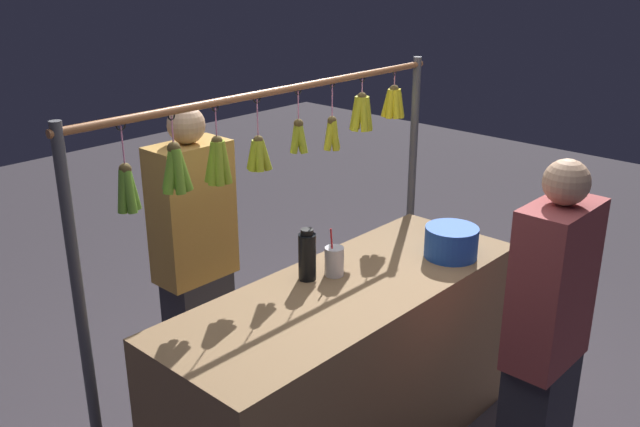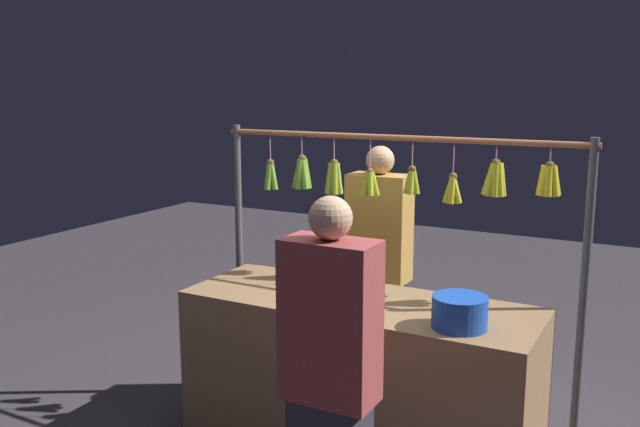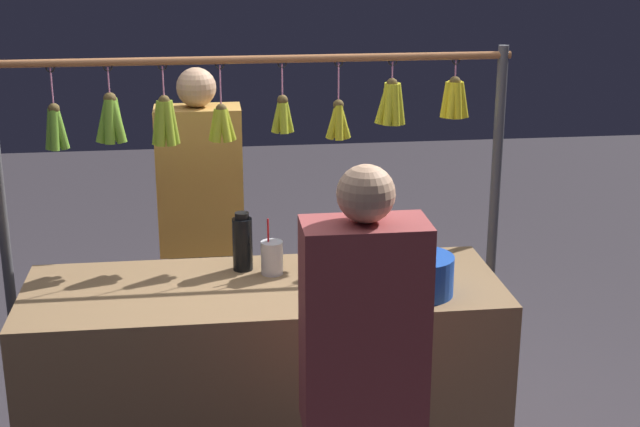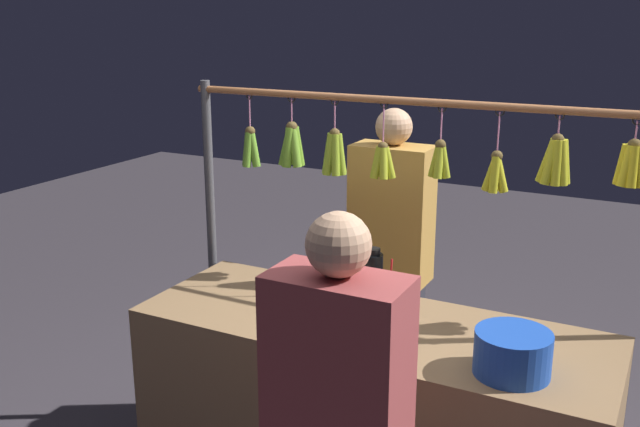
% 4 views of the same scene
% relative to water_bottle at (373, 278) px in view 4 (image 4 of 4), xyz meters
% --- Properties ---
extents(market_counter, '(1.84, 0.67, 0.89)m').
position_rel_water_bottle_xyz_m(market_counter, '(-0.07, 0.18, -0.56)').
color(market_counter, olive).
rests_on(market_counter, ground).
extents(display_rack, '(2.13, 0.13, 1.74)m').
position_rel_water_bottle_xyz_m(display_rack, '(-0.08, -0.23, 0.28)').
color(display_rack, '#4C4C51').
rests_on(display_rack, ground).
extents(water_bottle, '(0.08, 0.08, 0.24)m').
position_rel_water_bottle_xyz_m(water_bottle, '(0.00, 0.00, 0.00)').
color(water_bottle, black).
rests_on(water_bottle, market_counter).
extents(blue_bucket, '(0.25, 0.25, 0.15)m').
position_rel_water_bottle_xyz_m(blue_bucket, '(-0.65, 0.34, -0.04)').
color(blue_bucket, blue).
rests_on(blue_bucket, market_counter).
extents(drink_cup, '(0.09, 0.09, 0.23)m').
position_rel_water_bottle_xyz_m(drink_cup, '(-0.11, 0.06, -0.05)').
color(drink_cup, silver).
rests_on(drink_cup, market_counter).
extents(vendor_person, '(0.38, 0.21, 1.62)m').
position_rel_water_bottle_xyz_m(vendor_person, '(0.16, -0.60, -0.21)').
color(vendor_person, '#2D2D38').
rests_on(vendor_person, ground).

